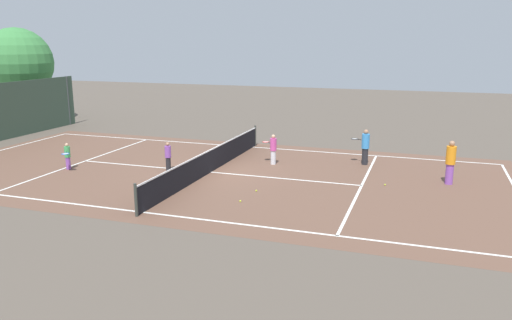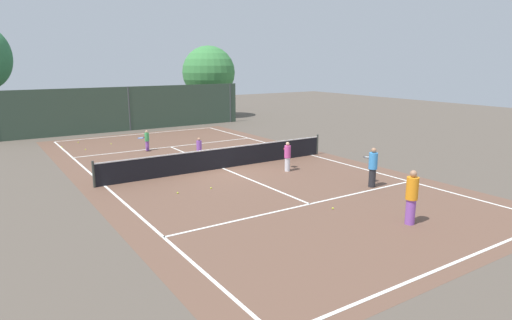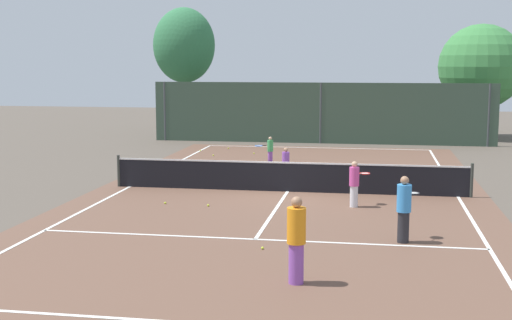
# 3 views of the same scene
# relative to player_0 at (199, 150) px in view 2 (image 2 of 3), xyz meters

# --- Properties ---
(ground_plane) EXTENTS (80.00, 80.00, 0.00)m
(ground_plane) POSITION_rel_player_0_xyz_m (0.31, -1.87, -0.64)
(ground_plane) COLOR brown
(court_surface) EXTENTS (13.00, 25.00, 0.01)m
(court_surface) POSITION_rel_player_0_xyz_m (0.31, -1.87, -0.64)
(court_surface) COLOR brown
(court_surface) RESTS_ON ground_plane
(tennis_net) EXTENTS (11.90, 0.10, 1.10)m
(tennis_net) POSITION_rel_player_0_xyz_m (0.31, -1.87, -0.13)
(tennis_net) COLOR #333833
(tennis_net) RESTS_ON ground_plane
(perimeter_fence) EXTENTS (18.00, 0.12, 3.20)m
(perimeter_fence) POSITION_rel_player_0_xyz_m (0.31, 12.13, 0.96)
(perimeter_fence) COLOR #384C3D
(perimeter_fence) RESTS_ON ground_plane
(tree_1) EXTENTS (4.70, 4.70, 6.36)m
(tree_1) POSITION_rel_player_0_xyz_m (8.89, 16.09, 3.36)
(tree_1) COLOR brown
(tree_1) RESTS_ON ground_plane
(player_0) EXTENTS (0.27, 0.27, 1.25)m
(player_0) POSITION_rel_player_0_xyz_m (0.00, 0.00, 0.00)
(player_0) COLOR #232328
(player_0) RESTS_ON ground_plane
(player_1) EXTENTS (0.80, 0.62, 1.16)m
(player_1) POSITION_rel_player_0_xyz_m (-1.23, 4.26, -0.03)
(player_1) COLOR purple
(player_1) RESTS_ON ground_plane
(player_2) EXTENTS (0.37, 0.37, 1.73)m
(player_2) POSITION_rel_player_0_xyz_m (1.66, -11.47, 0.25)
(player_2) COLOR purple
(player_2) RESTS_ON ground_plane
(player_3) EXTENTS (0.62, 0.91, 1.62)m
(player_3) POSITION_rel_player_0_xyz_m (3.85, -7.92, 0.20)
(player_3) COLOR #232328
(player_3) RESTS_ON ground_plane
(player_4) EXTENTS (0.68, 0.83, 1.38)m
(player_4) POSITION_rel_player_0_xyz_m (2.57, -3.96, 0.08)
(player_4) COLOR silver
(player_4) RESTS_ON ground_plane
(ball_crate) EXTENTS (0.40, 0.35, 0.43)m
(ball_crate) POSITION_rel_player_0_xyz_m (1.63, -1.16, -0.46)
(ball_crate) COLOR green
(ball_crate) RESTS_ON ground_plane
(tennis_ball_0) EXTENTS (0.07, 0.07, 0.07)m
(tennis_ball_0) POSITION_rel_player_0_xyz_m (-4.00, 8.99, -0.60)
(tennis_ball_0) COLOR #CCE533
(tennis_ball_0) RESTS_ON ground_plane
(tennis_ball_1) EXTENTS (0.07, 0.07, 0.07)m
(tennis_ball_1) POSITION_rel_player_0_xyz_m (-1.75, -4.63, -0.60)
(tennis_ball_1) COLOR #CCE533
(tennis_ball_1) RESTS_ON ground_plane
(tennis_ball_2) EXTENTS (0.07, 0.07, 0.07)m
(tennis_ball_2) POSITION_rel_player_0_xyz_m (-2.42, 7.33, -0.60)
(tennis_ball_2) COLOR #CCE533
(tennis_ball_2) RESTS_ON ground_plane
(tennis_ball_3) EXTENTS (0.07, 0.07, 0.07)m
(tennis_ball_3) POSITION_rel_player_0_xyz_m (-3.13, -4.50, -0.60)
(tennis_ball_3) COLOR #CCE533
(tennis_ball_3) RESTS_ON ground_plane
(tennis_ball_4) EXTENTS (0.07, 0.07, 0.07)m
(tennis_ball_4) POSITION_rel_player_0_xyz_m (0.62, -9.12, -0.60)
(tennis_ball_4) COLOR #CCE533
(tennis_ball_4) RESTS_ON ground_plane
(tennis_ball_5) EXTENTS (0.07, 0.07, 0.07)m
(tennis_ball_5) POSITION_rel_player_0_xyz_m (-4.14, 6.32, -0.60)
(tennis_ball_5) COLOR #CCE533
(tennis_ball_5) RESTS_ON ground_plane
(tennis_ball_6) EXTENTS (0.07, 0.07, 0.07)m
(tennis_ball_6) POSITION_rel_player_0_xyz_m (-5.15, 7.89, -0.60)
(tennis_ball_6) COLOR #CCE533
(tennis_ball_6) RESTS_ON ground_plane
(tennis_ball_7) EXTENTS (0.07, 0.07, 0.07)m
(tennis_ball_7) POSITION_rel_player_0_xyz_m (-3.17, -0.55, -0.60)
(tennis_ball_7) COLOR #CCE533
(tennis_ball_7) RESTS_ON ground_plane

